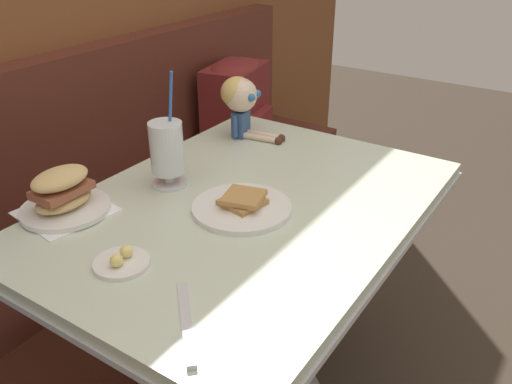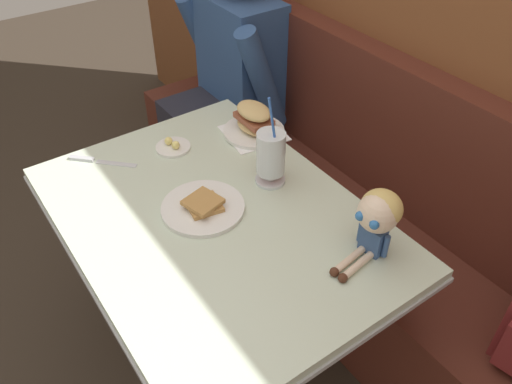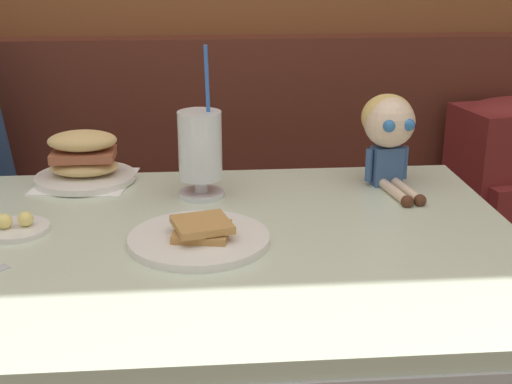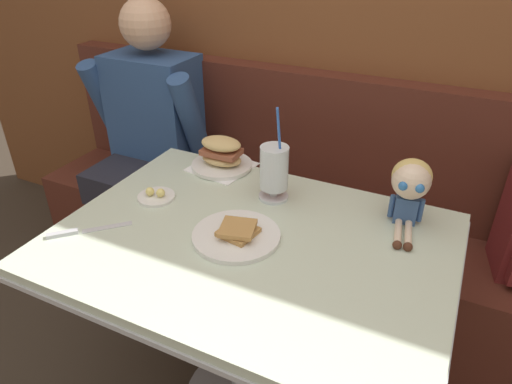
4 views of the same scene
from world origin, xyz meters
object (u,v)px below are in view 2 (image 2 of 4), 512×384
Objects in this scene: toast_plate at (203,207)px; butter_knife at (91,160)px; seated_doll at (378,216)px; diner_patron at (233,65)px; sandwich_plate at (254,122)px; butter_saucer at (173,146)px; milkshake_glass at (271,155)px.

toast_plate is 1.39× the size of butter_knife.
diner_patron reaches higher than seated_doll.
seated_doll reaches higher than sandwich_plate.
butter_saucer is 0.66× the size of butter_knife.
butter_saucer is 0.78m from seated_doll.
toast_plate is at bearing -144.73° from seated_doll.
toast_plate is at bearing -38.65° from diner_patron.
sandwich_plate is 0.30m from butter_saucer.
milkshake_glass is at bearing -24.26° from sandwich_plate.
butter_knife is (-0.18, -0.54, -0.04)m from sandwich_plate.
diner_patron reaches higher than sandwich_plate.
butter_knife is 0.84m from diner_patron.
butter_knife is 0.97m from seated_doll.
seated_doll is (0.66, -0.07, 0.08)m from sandwich_plate.
diner_patron is (-0.75, 0.35, -0.10)m from milkshake_glass.
toast_plate is 2.08× the size of butter_saucer.
milkshake_glass is 1.40× the size of seated_doll.
toast_plate is 0.34m from butter_saucer.
butter_saucer is 0.15× the size of diner_patron.
sandwich_plate is at bearing -25.52° from diner_patron.
toast_plate reaches higher than butter_knife.
sandwich_plate reaches higher than butter_knife.
milkshake_glass reaches higher than seated_doll.
milkshake_glass is 0.41m from seated_doll.
butter_saucer is at bearing -153.70° from milkshake_glass.
sandwich_plate reaches higher than toast_plate.
toast_plate is 0.79× the size of milkshake_glass.
milkshake_glass is 0.39× the size of diner_patron.
toast_plate reaches higher than butter_saucer.
diner_patron is at bearing 154.91° from milkshake_glass.
seated_doll is at bearing 35.27° from toast_plate.
milkshake_glass is 0.84m from diner_patron.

